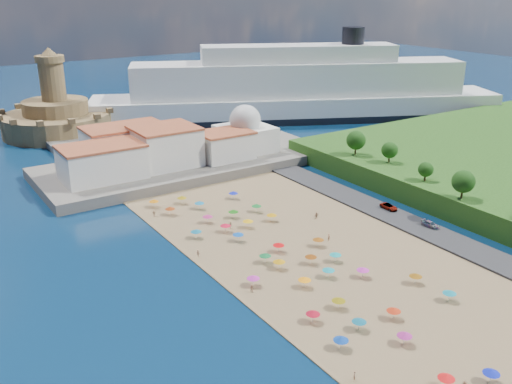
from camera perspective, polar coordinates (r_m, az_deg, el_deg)
ground at (r=116.61m, az=5.14°, el=-7.63°), size 700.00×700.00×0.00m
terrace at (r=178.52m, az=-6.86°, el=2.86°), size 90.00×36.00×3.00m
jetty at (r=202.57m, az=-16.95°, el=4.12°), size 18.00×70.00×2.40m
waterfront_buildings at (r=172.19m, az=-10.93°, el=4.20°), size 57.00×29.00×11.00m
domed_building at (r=184.19m, az=-1.09°, el=5.96°), size 16.00×16.00×15.00m
fortress at (r=229.51m, az=-19.32°, el=7.10°), size 40.00×40.00×32.40m
cruise_ship at (r=242.02m, az=4.21°, el=9.87°), size 165.29×95.79×37.36m
beach_parasols at (r=107.87m, az=7.93°, el=-8.92°), size 30.90×114.31×2.20m
beachgoers at (r=108.92m, az=6.35°, el=-9.16°), size 35.06×100.62×1.85m
parked_cars at (r=139.95m, az=16.59°, el=-2.91°), size 2.39×42.02×1.35m
hillside_trees at (r=141.99m, az=22.59°, el=0.45°), size 11.82×106.08×7.42m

